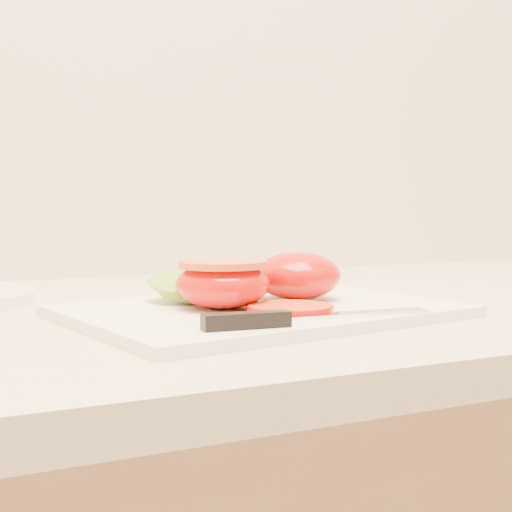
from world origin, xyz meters
name	(u,v)px	position (x,y,z in m)	size (l,w,h in m)	color
cutting_board	(261,311)	(-0.60, 1.58, 0.94)	(0.34, 0.24, 0.01)	white
tomato_half_dome	(297,276)	(-0.55, 1.60, 0.96)	(0.08, 0.08, 0.05)	#C80E00
tomato_half_cut	(223,282)	(-0.64, 1.58, 0.96)	(0.08, 0.08, 0.04)	#C80E00
tomato_slice_0	(290,309)	(-0.60, 1.52, 0.94)	(0.07, 0.07, 0.01)	#DC5620
tomato_slice_1	(295,309)	(-0.60, 1.52, 0.94)	(0.06, 0.06, 0.01)	#DC5620
lettuce_leaf_0	(208,286)	(-0.63, 1.64, 0.95)	(0.13, 0.09, 0.02)	#8DBE32
knife	(290,318)	(-0.63, 1.48, 0.94)	(0.21, 0.04, 0.01)	silver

